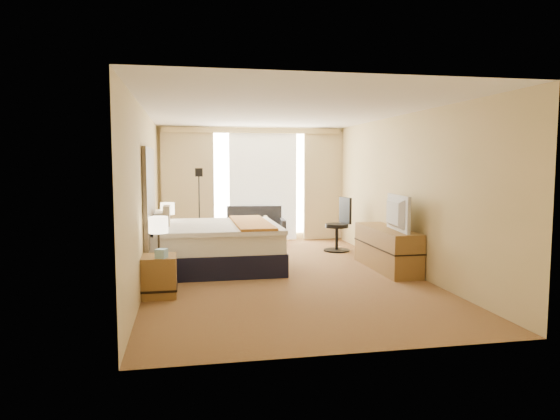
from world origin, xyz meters
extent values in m
cube|color=#5A2819|center=(0.00, 0.00, 0.00)|extent=(4.20, 7.00, 0.02)
cube|color=white|center=(0.00, 0.00, 2.60)|extent=(4.20, 7.00, 0.02)
cube|color=#DBBD86|center=(0.00, 3.50, 1.30)|extent=(4.20, 0.02, 2.60)
cube|color=#DBBD86|center=(0.00, -3.50, 1.30)|extent=(4.20, 0.02, 2.60)
cube|color=#DBBD86|center=(-2.10, 0.00, 1.30)|extent=(0.02, 7.00, 2.60)
cube|color=#DBBD86|center=(2.10, 0.00, 1.30)|extent=(0.02, 7.00, 2.60)
cube|color=black|center=(-2.06, 0.20, 1.28)|extent=(0.06, 1.85, 1.50)
cube|color=olive|center=(-1.87, -1.05, 0.28)|extent=(0.45, 0.52, 0.55)
cube|color=olive|center=(-1.87, 1.45, 0.28)|extent=(0.45, 0.52, 0.55)
cube|color=olive|center=(1.83, 0.00, 0.35)|extent=(0.50, 1.80, 0.70)
cube|color=silver|center=(0.25, 3.47, 1.32)|extent=(2.30, 0.02, 2.30)
cube|color=beige|center=(-1.45, 3.38, 1.27)|extent=(1.15, 0.09, 2.50)
cube|color=beige|center=(1.65, 3.38, 1.27)|extent=(0.90, 0.09, 2.50)
cube|color=white|center=(0.25, 3.43, 1.27)|extent=(1.55, 0.04, 2.50)
cube|color=#DBBD86|center=(0.00, 3.34, 2.52)|extent=(4.00, 0.16, 0.12)
cube|color=black|center=(-1.05, 0.65, 0.19)|extent=(2.22, 2.01, 0.37)
cube|color=white|center=(-1.05, 0.65, 0.53)|extent=(2.17, 1.96, 0.32)
cube|color=white|center=(-0.97, 0.65, 0.71)|extent=(2.03, 2.03, 0.07)
cube|color=orange|center=(-0.39, 0.65, 0.77)|extent=(0.58, 2.03, 0.04)
cube|color=white|center=(-1.97, 0.17, 0.85)|extent=(0.30, 0.83, 0.19)
cube|color=white|center=(-1.97, 1.14, 0.85)|extent=(0.30, 0.83, 0.19)
cube|color=beige|center=(-1.82, 0.65, 0.89)|extent=(0.11, 0.44, 0.38)
cube|color=#591922|center=(-0.01, 3.00, 0.12)|extent=(1.39, 0.83, 0.24)
cube|color=#2D2D32|center=(-0.01, 2.95, 0.31)|extent=(1.28, 0.68, 0.15)
cube|color=#2D2D32|center=(0.02, 3.28, 0.57)|extent=(1.24, 0.25, 0.52)
cube|color=#2D2D32|center=(-0.62, 3.06, 0.34)|extent=(0.16, 0.72, 0.43)
cube|color=#2D2D32|center=(0.61, 2.94, 0.34)|extent=(0.16, 0.72, 0.43)
cube|color=beige|center=(0.22, 2.93, 0.47)|extent=(0.11, 0.34, 0.30)
cube|color=black|center=(-1.22, 2.76, 0.01)|extent=(0.21, 0.21, 0.02)
cylinder|color=black|center=(-1.22, 2.76, 0.78)|extent=(0.03, 0.03, 1.50)
cube|color=black|center=(-1.22, 2.76, 1.60)|extent=(0.16, 0.16, 0.17)
cylinder|color=black|center=(1.52, 1.83, 0.02)|extent=(0.53, 0.53, 0.03)
cylinder|color=black|center=(1.52, 1.83, 0.28)|extent=(0.06, 0.06, 0.48)
cylinder|color=black|center=(1.52, 1.83, 0.52)|extent=(0.47, 0.47, 0.07)
cube|color=black|center=(1.71, 1.87, 0.83)|extent=(0.14, 0.43, 0.53)
cube|color=black|center=(-1.87, -1.11, 0.57)|extent=(0.09, 0.09, 0.04)
cylinder|color=black|center=(-1.87, -1.11, 0.75)|extent=(0.03, 0.03, 0.32)
cylinder|color=#FFEABF|center=(-1.87, -1.11, 0.98)|extent=(0.26, 0.26, 0.22)
cube|color=black|center=(-1.83, 1.38, 0.57)|extent=(0.09, 0.09, 0.04)
cylinder|color=black|center=(-1.83, 1.38, 0.74)|extent=(0.03, 0.03, 0.31)
cylinder|color=#FFEABF|center=(-1.83, 1.38, 0.97)|extent=(0.25, 0.25, 0.21)
cube|color=#91C4E1|center=(-1.83, -1.22, 0.61)|extent=(0.17, 0.17, 0.12)
cube|color=black|center=(-1.86, 1.37, 0.58)|extent=(0.21, 0.19, 0.07)
imported|color=black|center=(1.78, -0.30, 0.99)|extent=(0.22, 1.01, 0.58)
camera|label=1|loc=(-1.51, -7.85, 1.79)|focal=32.00mm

